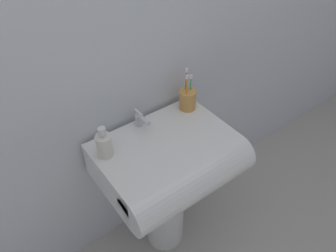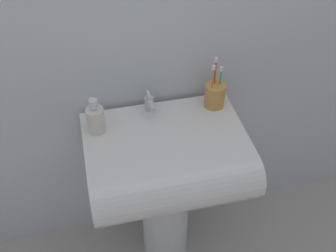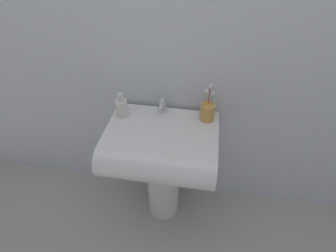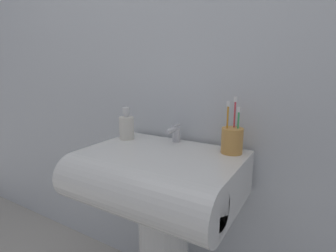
% 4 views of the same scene
% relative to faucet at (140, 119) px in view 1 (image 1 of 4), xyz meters
% --- Properties ---
extents(ground_plane, '(6.00, 6.00, 0.00)m').
position_rel_faucet_xyz_m(ground_plane, '(0.03, -0.15, -0.82)').
color(ground_plane, '#ADA89E').
rests_on(ground_plane, ground).
extents(wall_back, '(5.00, 0.05, 2.40)m').
position_rel_faucet_xyz_m(wall_back, '(0.03, 0.10, 0.38)').
color(wall_back, silver).
rests_on(wall_back, ground).
extents(sink_pedestal, '(0.21, 0.21, 0.60)m').
position_rel_faucet_xyz_m(sink_pedestal, '(0.03, -0.15, -0.52)').
color(sink_pedestal, white).
rests_on(sink_pedestal, ground).
extents(sink_basin, '(0.62, 0.48, 0.18)m').
position_rel_faucet_xyz_m(sink_basin, '(0.03, -0.21, -0.13)').
color(sink_basin, white).
rests_on(sink_basin, sink_pedestal).
extents(faucet, '(0.04, 0.11, 0.08)m').
position_rel_faucet_xyz_m(faucet, '(0.00, 0.00, 0.00)').
color(faucet, silver).
rests_on(faucet, sink_basin).
extents(toothbrush_cup, '(0.08, 0.08, 0.22)m').
position_rel_faucet_xyz_m(toothbrush_cup, '(0.27, -0.02, 0.01)').
color(toothbrush_cup, '#D19347').
rests_on(toothbrush_cup, sink_basin).
extents(soap_bottle, '(0.07, 0.07, 0.15)m').
position_rel_faucet_xyz_m(soap_bottle, '(-0.22, -0.07, 0.02)').
color(soap_bottle, silver).
rests_on(soap_bottle, sink_basin).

